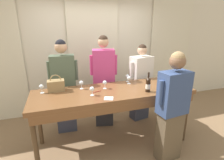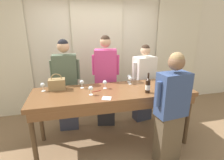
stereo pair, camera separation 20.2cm
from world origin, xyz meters
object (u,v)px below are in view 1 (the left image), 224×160
guest_cream_sweater (141,83)px  guest_olive_jacket (64,87)px  wine_glass_center_right (105,83)px  wine_glass_front_mid (81,83)px  wine_glass_center_left (92,89)px  handbag (56,85)px  wine_glass_front_right (41,87)px  host_pouring (172,108)px  wine_glass_center_mid (128,77)px  wine_glass_front_left (129,78)px  tasting_bar (114,96)px  wine_bottle (148,85)px  guest_pink_top (104,82)px

guest_cream_sweater → guest_olive_jacket: bearing=180.0°
wine_glass_center_right → guest_cream_sweater: size_ratio=0.09×
wine_glass_front_mid → wine_glass_center_left: (0.11, -0.33, 0.00)m
handbag → wine_glass_front_right: 0.22m
host_pouring → wine_glass_center_mid: bearing=107.1°
wine_glass_front_right → wine_glass_center_mid: size_ratio=1.00×
handbag → wine_glass_front_left: handbag is taller
guest_cream_sweater → host_pouring: (-0.13, -1.27, 0.04)m
tasting_bar → guest_cream_sweater: 1.05m
wine_bottle → wine_glass_front_mid: bearing=155.4°
host_pouring → wine_glass_front_mid: bearing=144.0°
wine_bottle → wine_glass_center_right: 0.71m
wine_glass_front_mid → wine_glass_center_left: bearing=-71.5°
wine_bottle → guest_cream_sweater: size_ratio=0.19×
wine_glass_center_mid → guest_pink_top: 0.51m
guest_pink_top → handbag: bearing=-156.9°
wine_glass_center_mid → guest_pink_top: bearing=142.6°
tasting_bar → wine_glass_front_right: bearing=167.4°
wine_glass_center_mid → guest_cream_sweater: size_ratio=0.09×
wine_glass_front_left → guest_olive_jacket: guest_olive_jacket is taller
handbag → wine_glass_front_left: 1.26m
wine_glass_front_mid → wine_glass_center_mid: 0.89m
tasting_bar → wine_glass_front_left: wine_glass_front_left is taller
wine_glass_front_right → guest_olive_jacket: guest_olive_jacket is taller
guest_cream_sweater → wine_glass_front_mid: bearing=-162.6°
guest_olive_jacket → host_pouring: 1.92m
wine_glass_front_mid → wine_glass_front_right: bearing=179.8°
wine_glass_center_left → wine_glass_center_mid: 0.89m
wine_glass_front_right → wine_glass_center_left: 0.80m
wine_glass_front_mid → guest_cream_sweater: size_ratio=0.09×
tasting_bar → guest_cream_sweater: guest_cream_sweater is taller
wine_glass_front_mid → wine_glass_center_right: same height
wine_bottle → wine_glass_front_left: size_ratio=2.28×
wine_bottle → wine_glass_center_right: size_ratio=2.28×
wine_glass_center_right → guest_cream_sweater: (0.93, 0.52, -0.27)m
wine_bottle → wine_glass_center_mid: (-0.11, 0.57, -0.02)m
wine_glass_center_left → guest_olive_jacket: bearing=116.9°
handbag → host_pouring: bearing=-29.2°
wine_bottle → wine_glass_front_mid: 1.09m
handbag → wine_glass_front_right: (-0.22, -0.03, 0.01)m
guest_pink_top → wine_glass_center_left: bearing=-117.3°
wine_bottle → wine_glass_front_left: bearing=105.9°
wine_bottle → wine_glass_front_right: 1.67m
guest_cream_sweater → tasting_bar: bearing=-141.3°
wine_glass_center_mid → guest_cream_sweater: bearing=34.3°
wine_glass_center_mid → wine_glass_center_right: 0.55m
wine_glass_front_left → wine_glass_center_left: (-0.75, -0.34, 0.00)m
guest_pink_top → tasting_bar: bearing=-90.5°
handbag → guest_olive_jacket: guest_olive_jacket is taller
wine_glass_center_mid → guest_pink_top: (-0.38, 0.29, -0.16)m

